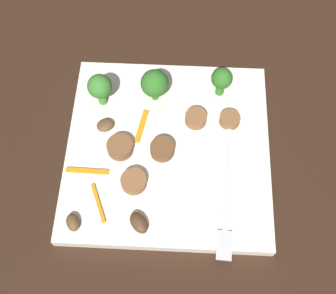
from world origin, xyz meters
TOP-DOWN VIEW (x-y plane):
  - ground_plane at (0.00, 0.00)m, footprint 1.40×1.40m
  - plate at (0.00, 0.00)m, footprint 0.26×0.26m
  - fork at (0.07, 0.07)m, footprint 0.18×0.02m
  - broccoli_floret_0 at (-0.09, 0.07)m, footprint 0.03×0.03m
  - broccoli_floret_1 at (-0.07, -0.09)m, footprint 0.03×0.03m
  - broccoli_floret_2 at (-0.08, -0.02)m, footprint 0.04×0.04m
  - sausage_slice_0 at (-0.04, 0.04)m, footprint 0.03×0.03m
  - sausage_slice_1 at (0.05, -0.04)m, footprint 0.04×0.04m
  - sausage_slice_2 at (0.01, -0.06)m, footprint 0.04×0.04m
  - sausage_slice_3 at (0.01, -0.01)m, footprint 0.04×0.04m
  - sausage_slice_4 at (-0.04, 0.08)m, footprint 0.03×0.03m
  - mushroom_0 at (0.11, -0.11)m, footprint 0.03×0.02m
  - mushroom_1 at (-0.03, -0.08)m, footprint 0.03×0.03m
  - mushroom_2 at (0.10, -0.03)m, footprint 0.03×0.03m
  - pepper_strip_0 at (0.08, -0.08)m, footprint 0.05×0.02m
  - pepper_strip_1 at (-0.03, -0.04)m, footprint 0.05×0.02m
  - pepper_strip_2 at (0.04, -0.10)m, footprint 0.01×0.05m

SIDE VIEW (x-z plane):
  - ground_plane at x=0.00m, z-range 0.00..0.00m
  - plate at x=0.00m, z-range 0.00..0.02m
  - pepper_strip_2 at x=0.04m, z-range 0.02..0.02m
  - pepper_strip_0 at x=0.08m, z-range 0.02..0.02m
  - fork at x=0.07m, z-range 0.02..0.02m
  - pepper_strip_1 at x=-0.03m, z-range 0.02..0.02m
  - mushroom_1 at x=-0.03m, z-range 0.02..0.03m
  - sausage_slice_4 at x=-0.04m, z-range 0.02..0.03m
  - mushroom_0 at x=0.11m, z-range 0.02..0.03m
  - sausage_slice_1 at x=0.05m, z-range 0.02..0.03m
  - mushroom_2 at x=0.10m, z-range 0.02..0.03m
  - sausage_slice_0 at x=-0.04m, z-range 0.02..0.03m
  - sausage_slice_2 at x=0.01m, z-range 0.02..0.03m
  - sausage_slice_3 at x=0.01m, z-range 0.02..0.03m
  - broccoli_floret_0 at x=-0.09m, z-range 0.02..0.07m
  - broccoli_floret_2 at x=-0.08m, z-range 0.02..0.08m
  - broccoli_floret_1 at x=-0.07m, z-range 0.02..0.08m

